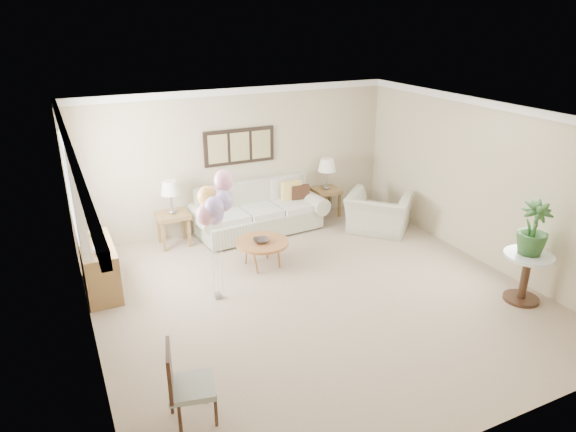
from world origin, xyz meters
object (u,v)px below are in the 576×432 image
object	(u,v)px
sofa	(259,213)
accent_chair	(184,383)
coffee_table	(262,243)
balloon_cluster	(215,203)
armchair	(378,213)

from	to	relation	value
sofa	accent_chair	distance (m)	4.87
sofa	coffee_table	xyz separation A→B (m)	(-0.49, -1.34, 0.04)
sofa	coffee_table	bearing A→B (deg)	-110.12
accent_chair	balloon_cluster	bearing A→B (deg)	63.70
armchair	balloon_cluster	size ratio (longest dim) A/B	0.58
coffee_table	armchair	xyz separation A→B (m)	(2.50, 0.40, -0.04)
accent_chair	balloon_cluster	distance (m)	2.56
sofa	coffee_table	distance (m)	1.43
coffee_table	balloon_cluster	xyz separation A→B (m)	(-0.96, -0.71, 1.07)
coffee_table	armchair	size ratio (longest dim) A/B	0.77
coffee_table	balloon_cluster	world-z (taller)	balloon_cluster
balloon_cluster	accent_chair	bearing A→B (deg)	-116.30
balloon_cluster	coffee_table	bearing A→B (deg)	36.50
sofa	balloon_cluster	world-z (taller)	balloon_cluster
sofa	armchair	size ratio (longest dim) A/B	2.31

